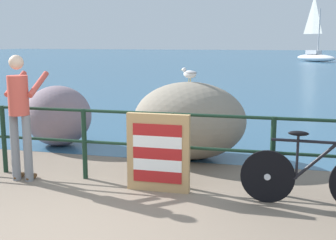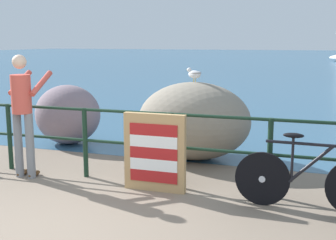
{
  "view_description": "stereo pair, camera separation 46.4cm",
  "coord_description": "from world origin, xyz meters",
  "px_view_note": "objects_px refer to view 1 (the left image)",
  "views": [
    {
      "loc": [
        2.02,
        -3.74,
        1.97
      ],
      "look_at": [
        0.48,
        2.35,
        0.84
      ],
      "focal_mm": 47.3,
      "sensor_mm": 36.0,
      "label": 1
    },
    {
      "loc": [
        2.46,
        -3.6,
        1.97
      ],
      "look_at": [
        0.48,
        2.35,
        0.84
      ],
      "focal_mm": 47.3,
      "sensor_mm": 36.0,
      "label": 2
    }
  ],
  "objects_px": {
    "bicycle": "(326,170)",
    "breakwater_boulder_left": "(58,116)",
    "breakwater_boulder_main": "(189,121)",
    "folded_deckchair_stack": "(158,153)",
    "sailboat": "(315,54)",
    "seagull": "(190,73)",
    "person_at_railing": "(20,112)"
  },
  "relations": [
    {
      "from": "bicycle",
      "to": "person_at_railing",
      "type": "relative_size",
      "value": 0.96
    },
    {
      "from": "person_at_railing",
      "to": "breakwater_boulder_left",
      "type": "height_order",
      "value": "person_at_railing"
    },
    {
      "from": "bicycle",
      "to": "folded_deckchair_stack",
      "type": "distance_m",
      "value": 2.09
    },
    {
      "from": "breakwater_boulder_main",
      "to": "seagull",
      "type": "distance_m",
      "value": 0.79
    },
    {
      "from": "person_at_railing",
      "to": "seagull",
      "type": "bearing_deg",
      "value": -49.33
    },
    {
      "from": "breakwater_boulder_left",
      "to": "sailboat",
      "type": "xyz_separation_m",
      "value": [
        7.23,
        36.89,
        0.14
      ]
    },
    {
      "from": "folded_deckchair_stack",
      "to": "sailboat",
      "type": "height_order",
      "value": "sailboat"
    },
    {
      "from": "seagull",
      "to": "person_at_railing",
      "type": "bearing_deg",
      "value": 68.77
    },
    {
      "from": "folded_deckchair_stack",
      "to": "breakwater_boulder_left",
      "type": "distance_m",
      "value": 3.26
    },
    {
      "from": "breakwater_boulder_main",
      "to": "seagull",
      "type": "relative_size",
      "value": 5.77
    },
    {
      "from": "breakwater_boulder_left",
      "to": "seagull",
      "type": "height_order",
      "value": "seagull"
    },
    {
      "from": "folded_deckchair_stack",
      "to": "sailboat",
      "type": "distance_m",
      "value": 39.23
    },
    {
      "from": "breakwater_boulder_left",
      "to": "sailboat",
      "type": "height_order",
      "value": "sailboat"
    },
    {
      "from": "person_at_railing",
      "to": "sailboat",
      "type": "bearing_deg",
      "value": -10.12
    },
    {
      "from": "breakwater_boulder_left",
      "to": "seagull",
      "type": "relative_size",
      "value": 3.86
    },
    {
      "from": "bicycle",
      "to": "breakwater_boulder_left",
      "type": "bearing_deg",
      "value": 156.48
    },
    {
      "from": "breakwater_boulder_left",
      "to": "seagull",
      "type": "bearing_deg",
      "value": -6.33
    },
    {
      "from": "breakwater_boulder_main",
      "to": "folded_deckchair_stack",
      "type": "bearing_deg",
      "value": -92.11
    },
    {
      "from": "breakwater_boulder_left",
      "to": "sailboat",
      "type": "bearing_deg",
      "value": 78.92
    },
    {
      "from": "bicycle",
      "to": "folded_deckchair_stack",
      "type": "xyz_separation_m",
      "value": [
        -2.08,
        0.1,
        0.06
      ]
    },
    {
      "from": "person_at_railing",
      "to": "breakwater_boulder_left",
      "type": "relative_size",
      "value": 1.4
    },
    {
      "from": "bicycle",
      "to": "breakwater_boulder_main",
      "type": "relative_size",
      "value": 0.89
    },
    {
      "from": "person_at_railing",
      "to": "sailboat",
      "type": "xyz_separation_m",
      "value": [
        6.69,
        38.97,
        -0.28
      ]
    },
    {
      "from": "seagull",
      "to": "sailboat",
      "type": "bearing_deg",
      "value": -69.38
    },
    {
      "from": "bicycle",
      "to": "person_at_railing",
      "type": "bearing_deg",
      "value": -179.59
    },
    {
      "from": "folded_deckchair_stack",
      "to": "seagull",
      "type": "distance_m",
      "value": 1.99
    },
    {
      "from": "breakwater_boulder_main",
      "to": "breakwater_boulder_left",
      "type": "xyz_separation_m",
      "value": [
        -2.6,
        0.31,
        -0.08
      ]
    },
    {
      "from": "bicycle",
      "to": "seagull",
      "type": "xyz_separation_m",
      "value": [
        -2.03,
        1.86,
        0.97
      ]
    },
    {
      "from": "folded_deckchair_stack",
      "to": "bicycle",
      "type": "bearing_deg",
      "value": -2.75
    },
    {
      "from": "person_at_railing",
      "to": "breakwater_boulder_left",
      "type": "xyz_separation_m",
      "value": [
        -0.54,
        2.08,
        -0.42
      ]
    },
    {
      "from": "folded_deckchair_stack",
      "to": "seagull",
      "type": "xyz_separation_m",
      "value": [
        0.06,
        1.76,
        0.92
      ]
    },
    {
      "from": "breakwater_boulder_main",
      "to": "sailboat",
      "type": "relative_size",
      "value": 0.31
    }
  ]
}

